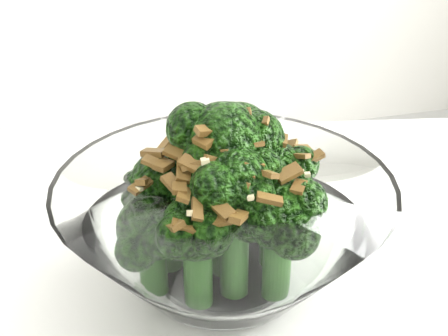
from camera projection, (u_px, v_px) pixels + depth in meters
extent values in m
cylinder|color=white|center=(224.00, 279.00, 0.45)|extent=(0.09, 0.09, 0.01)
cylinder|color=#225316|center=(168.00, 233.00, 0.44)|extent=(0.02, 0.02, 0.06)
sphere|color=#1C4A0E|center=(166.00, 183.00, 0.42)|extent=(0.05, 0.05, 0.05)
cylinder|color=#225316|center=(237.00, 204.00, 0.45)|extent=(0.02, 0.02, 0.08)
sphere|color=#1C4A0E|center=(238.00, 138.00, 0.42)|extent=(0.05, 0.05, 0.05)
cylinder|color=#225316|center=(272.00, 212.00, 0.47)|extent=(0.02, 0.02, 0.04)
sphere|color=#1C4A0E|center=(274.00, 175.00, 0.46)|extent=(0.04, 0.04, 0.04)
cylinder|color=#225316|center=(198.00, 274.00, 0.40)|extent=(0.02, 0.02, 0.05)
sphere|color=#1C4A0E|center=(197.00, 227.00, 0.38)|extent=(0.04, 0.04, 0.04)
cylinder|color=#225316|center=(153.00, 268.00, 0.42)|extent=(0.02, 0.02, 0.04)
sphere|color=#1C4A0E|center=(150.00, 228.00, 0.40)|extent=(0.04, 0.04, 0.04)
cylinder|color=#225316|center=(224.00, 219.00, 0.43)|extent=(0.02, 0.02, 0.09)
sphere|color=#1C4A0E|center=(224.00, 143.00, 0.40)|extent=(0.05, 0.05, 0.05)
cylinder|color=#225316|center=(235.00, 249.00, 0.41)|extent=(0.02, 0.02, 0.07)
sphere|color=#1C4A0E|center=(235.00, 183.00, 0.38)|extent=(0.05, 0.05, 0.05)
cylinder|color=#225316|center=(274.00, 228.00, 0.44)|extent=(0.02, 0.02, 0.06)
sphere|color=#1C4A0E|center=(276.00, 177.00, 0.42)|extent=(0.05, 0.05, 0.05)
cylinder|color=#225316|center=(277.00, 264.00, 0.41)|extent=(0.02, 0.02, 0.05)
sphere|color=#1C4A0E|center=(279.00, 215.00, 0.39)|extent=(0.05, 0.05, 0.05)
cube|color=olive|center=(218.00, 150.00, 0.38)|extent=(0.02, 0.01, 0.01)
cube|color=olive|center=(252.00, 138.00, 0.46)|extent=(0.01, 0.02, 0.01)
cube|color=olive|center=(258.00, 122.00, 0.39)|extent=(0.02, 0.01, 0.01)
cube|color=olive|center=(209.00, 111.00, 0.40)|extent=(0.01, 0.02, 0.01)
cube|color=olive|center=(267.00, 173.00, 0.37)|extent=(0.01, 0.02, 0.01)
cube|color=olive|center=(245.00, 177.00, 0.37)|extent=(0.02, 0.01, 0.01)
cube|color=olive|center=(173.00, 224.00, 0.36)|extent=(0.01, 0.02, 0.01)
cube|color=olive|center=(208.00, 130.00, 0.38)|extent=(0.02, 0.01, 0.01)
cube|color=olive|center=(239.00, 217.00, 0.35)|extent=(0.02, 0.02, 0.01)
cube|color=olive|center=(289.00, 173.00, 0.38)|extent=(0.02, 0.01, 0.01)
cube|color=olive|center=(219.00, 119.00, 0.43)|extent=(0.01, 0.02, 0.01)
cube|color=olive|center=(184.00, 194.00, 0.36)|extent=(0.01, 0.02, 0.01)
cube|color=olive|center=(223.00, 209.00, 0.36)|extent=(0.01, 0.02, 0.01)
cube|color=olive|center=(177.00, 154.00, 0.39)|extent=(0.02, 0.02, 0.01)
cube|color=olive|center=(179.00, 188.00, 0.37)|extent=(0.01, 0.01, 0.00)
cube|color=olive|center=(221.00, 221.00, 0.36)|extent=(0.02, 0.01, 0.01)
cube|color=olive|center=(259.00, 134.00, 0.45)|extent=(0.01, 0.01, 0.01)
cube|color=olive|center=(173.00, 183.00, 0.37)|extent=(0.01, 0.02, 0.01)
cube|color=olive|center=(184.00, 226.00, 0.36)|extent=(0.02, 0.01, 0.01)
cube|color=olive|center=(211.00, 118.00, 0.42)|extent=(0.01, 0.01, 0.01)
cube|color=olive|center=(204.00, 124.00, 0.45)|extent=(0.02, 0.01, 0.01)
cube|color=olive|center=(312.00, 158.00, 0.41)|extent=(0.02, 0.01, 0.01)
cube|color=olive|center=(303.00, 149.00, 0.43)|extent=(0.02, 0.01, 0.01)
cube|color=olive|center=(242.00, 115.00, 0.39)|extent=(0.01, 0.01, 0.01)
cube|color=olive|center=(143.00, 182.00, 0.39)|extent=(0.01, 0.01, 0.01)
cube|color=olive|center=(167.00, 142.00, 0.44)|extent=(0.02, 0.02, 0.01)
cube|color=olive|center=(282.00, 140.00, 0.40)|extent=(0.01, 0.02, 0.01)
cube|color=olive|center=(220.00, 122.00, 0.43)|extent=(0.01, 0.01, 0.00)
cube|color=olive|center=(299.00, 188.00, 0.38)|extent=(0.01, 0.01, 0.01)
cube|color=olive|center=(140.00, 186.00, 0.39)|extent=(0.02, 0.02, 0.01)
cube|color=olive|center=(193.00, 165.00, 0.37)|extent=(0.02, 0.01, 0.01)
cube|color=olive|center=(184.00, 171.00, 0.38)|extent=(0.01, 0.02, 0.01)
cube|color=olive|center=(231.00, 168.00, 0.37)|extent=(0.01, 0.02, 0.01)
cube|color=olive|center=(155.00, 163.00, 0.39)|extent=(0.02, 0.02, 0.01)
cube|color=olive|center=(204.00, 141.00, 0.37)|extent=(0.01, 0.02, 0.01)
cube|color=olive|center=(229.00, 164.00, 0.37)|extent=(0.02, 0.01, 0.01)
cube|color=olive|center=(253.00, 144.00, 0.38)|extent=(0.01, 0.01, 0.01)
cube|color=olive|center=(192.00, 120.00, 0.41)|extent=(0.01, 0.01, 0.01)
cube|color=olive|center=(197.00, 209.00, 0.36)|extent=(0.01, 0.02, 0.01)
cube|color=olive|center=(193.00, 165.00, 0.37)|extent=(0.02, 0.02, 0.01)
cube|color=olive|center=(270.00, 199.00, 0.36)|extent=(0.02, 0.01, 0.01)
cube|color=olive|center=(217.00, 160.00, 0.37)|extent=(0.02, 0.01, 0.01)
cube|color=olive|center=(154.00, 153.00, 0.40)|extent=(0.02, 0.02, 0.01)
cube|color=olive|center=(299.00, 156.00, 0.41)|extent=(0.01, 0.02, 0.01)
cube|color=olive|center=(248.00, 127.00, 0.44)|extent=(0.02, 0.01, 0.01)
cube|color=olive|center=(252.00, 163.00, 0.37)|extent=(0.02, 0.01, 0.01)
cube|color=olive|center=(288.00, 146.00, 0.44)|extent=(0.02, 0.01, 0.01)
cube|color=olive|center=(239.00, 180.00, 0.36)|extent=(0.02, 0.01, 0.01)
cube|color=olive|center=(163.00, 165.00, 0.39)|extent=(0.01, 0.01, 0.00)
cube|color=beige|center=(205.00, 161.00, 0.37)|extent=(0.01, 0.01, 0.00)
cube|color=beige|center=(139.00, 189.00, 0.39)|extent=(0.01, 0.01, 0.00)
cube|color=beige|center=(263.00, 132.00, 0.39)|extent=(0.01, 0.01, 0.01)
cube|color=beige|center=(307.00, 175.00, 0.39)|extent=(0.00, 0.00, 0.00)
cube|color=beige|center=(251.00, 198.00, 0.36)|extent=(0.01, 0.01, 0.00)
cube|color=beige|center=(300.00, 171.00, 0.39)|extent=(0.00, 0.01, 0.00)
cube|color=beige|center=(192.00, 213.00, 0.36)|extent=(0.01, 0.01, 0.01)
cube|color=beige|center=(216.00, 110.00, 0.40)|extent=(0.01, 0.01, 0.00)
cube|color=beige|center=(242.00, 159.00, 0.37)|extent=(0.01, 0.01, 0.01)
cube|color=beige|center=(224.00, 124.00, 0.44)|extent=(0.01, 0.01, 0.01)
cube|color=beige|center=(187.00, 127.00, 0.39)|extent=(0.01, 0.01, 0.01)
cube|color=beige|center=(283.00, 139.00, 0.43)|extent=(0.01, 0.01, 0.00)
cube|color=beige|center=(179.00, 132.00, 0.45)|extent=(0.01, 0.00, 0.00)
cube|color=beige|center=(207.00, 117.00, 0.40)|extent=(0.01, 0.01, 0.00)
cube|color=beige|center=(239.00, 185.00, 0.37)|extent=(0.01, 0.01, 0.01)
cube|color=beige|center=(232.00, 127.00, 0.46)|extent=(0.00, 0.00, 0.00)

